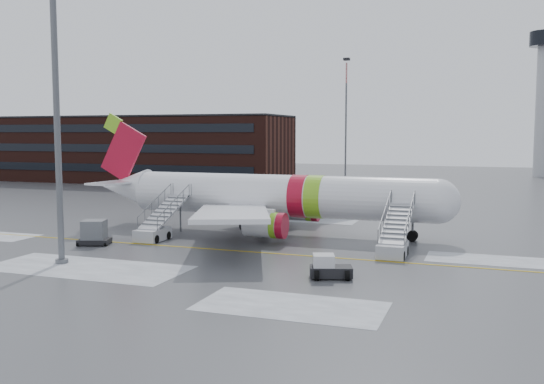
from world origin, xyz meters
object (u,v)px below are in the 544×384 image
at_px(airliner, 270,196).
at_px(pushback_tug, 328,268).
at_px(airstair_aft, 157,227).
at_px(uld_container, 94,233).
at_px(light_mast_near, 55,54).
at_px(airstair_fwd, 394,241).

bearing_deg(airliner, pushback_tug, -58.09).
bearing_deg(airstair_aft, pushback_tug, -26.45).
bearing_deg(uld_container, light_mast_near, -72.14).
relative_size(airstair_fwd, airstair_aft, 1.00).
height_order(airstair_fwd, pushback_tug, airstair_fwd).
bearing_deg(light_mast_near, airstair_fwd, 26.38).
height_order(airliner, airstair_fwd, airliner).
height_order(airliner, airstair_aft, airliner).
height_order(airliner, light_mast_near, light_mast_near).
xyz_separation_m(airstair_fwd, airstair_aft, (-20.36, 0.00, 0.00)).
bearing_deg(airliner, uld_container, -137.82).
bearing_deg(pushback_tug, airstair_aft, 153.55).
distance_m(airliner, uld_container, 15.83).
relative_size(airliner, airstair_fwd, 4.55).
bearing_deg(airstair_fwd, airliner, 152.11).
bearing_deg(uld_container, airliner, 42.18).
height_order(airstair_fwd, light_mast_near, light_mast_near).
distance_m(pushback_tug, uld_container, 21.61).
bearing_deg(airstair_fwd, uld_container, -170.59).
bearing_deg(airliner, airstair_aft, -140.79).
relative_size(pushback_tug, light_mast_near, 0.10).
height_order(uld_container, light_mast_near, light_mast_near).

